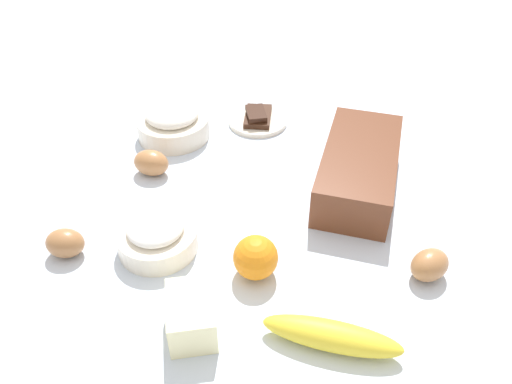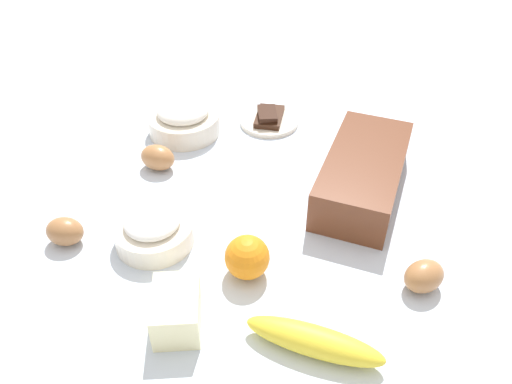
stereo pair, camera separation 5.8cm
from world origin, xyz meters
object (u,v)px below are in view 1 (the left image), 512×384
at_px(sugar_bowl, 157,235).
at_px(chocolate_plate, 258,119).
at_px(egg_loose, 151,163).
at_px(egg_near_butter, 65,243).
at_px(egg_beside_bowl, 430,265).
at_px(butter_block, 191,315).
at_px(flour_bowl, 173,123).
at_px(orange_fruit, 256,258).
at_px(loaf_pan, 359,167).
at_px(banana, 332,336).

xyz_separation_m(sugar_bowl, chocolate_plate, (-0.39, 0.15, -0.02)).
relative_size(egg_loose, chocolate_plate, 0.53).
relative_size(egg_near_butter, egg_beside_bowl, 0.96).
bearing_deg(butter_block, chocolate_plate, 172.65).
xyz_separation_m(butter_block, egg_near_butter, (-0.13, -0.22, -0.01)).
height_order(flour_bowl, orange_fruit, flour_bowl).
distance_m(flour_bowl, orange_fruit, 0.42).
xyz_separation_m(loaf_pan, egg_near_butter, (0.20, -0.49, -0.02)).
bearing_deg(flour_bowl, egg_near_butter, -18.22).
xyz_separation_m(banana, chocolate_plate, (-0.56, -0.12, -0.01)).
bearing_deg(egg_near_butter, sugar_bowl, 97.66).
bearing_deg(chocolate_plate, sugar_bowl, -20.78).
bearing_deg(butter_block, loaf_pan, 141.39).
distance_m(flour_bowl, butter_block, 0.50).
height_order(butter_block, chocolate_plate, butter_block).
xyz_separation_m(banana, egg_beside_bowl, (-0.13, 0.16, 0.00)).
height_order(egg_beside_bowl, egg_loose, egg_loose).
bearing_deg(egg_loose, egg_beside_bowl, 63.08).
xyz_separation_m(flour_bowl, egg_near_butter, (0.35, -0.12, -0.01)).
bearing_deg(loaf_pan, sugar_bowl, -49.34).
bearing_deg(orange_fruit, egg_loose, -139.48).
bearing_deg(banana, chocolate_plate, -167.89).
relative_size(orange_fruit, egg_loose, 1.01).
relative_size(butter_block, egg_near_butter, 1.46).
xyz_separation_m(egg_near_butter, egg_beside_bowl, (0.02, 0.57, 0.00)).
xyz_separation_m(egg_beside_bowl, chocolate_plate, (-0.43, -0.28, -0.01)).
height_order(flour_bowl, sugar_bowl, flour_bowl).
distance_m(flour_bowl, egg_beside_bowl, 0.59).
height_order(egg_near_butter, chocolate_plate, egg_near_butter).
xyz_separation_m(egg_near_butter, chocolate_plate, (-0.41, 0.29, -0.01)).
bearing_deg(orange_fruit, egg_beside_bowl, 91.11).
relative_size(flour_bowl, egg_loose, 2.21).
distance_m(banana, egg_loose, 0.49).
height_order(egg_loose, chocolate_plate, egg_loose).
bearing_deg(flour_bowl, orange_fruit, 26.64).
bearing_deg(loaf_pan, banana, 1.43).
bearing_deg(egg_near_butter, egg_beside_bowl, 87.61).
distance_m(egg_near_butter, egg_beside_bowl, 0.57).
bearing_deg(sugar_bowl, butter_block, 26.73).
height_order(orange_fruit, egg_near_butter, orange_fruit).
distance_m(loaf_pan, egg_near_butter, 0.52).
distance_m(sugar_bowl, chocolate_plate, 0.42).
height_order(loaf_pan, egg_loose, loaf_pan).
height_order(banana, orange_fruit, orange_fruit).
xyz_separation_m(sugar_bowl, egg_loose, (-0.20, -0.05, -0.00)).
xyz_separation_m(banana, egg_near_butter, (-0.15, -0.41, 0.00)).
bearing_deg(sugar_bowl, orange_fruit, 73.35).
bearing_deg(flour_bowl, banana, 30.59).
distance_m(sugar_bowl, banana, 0.32).
distance_m(loaf_pan, butter_block, 0.42).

